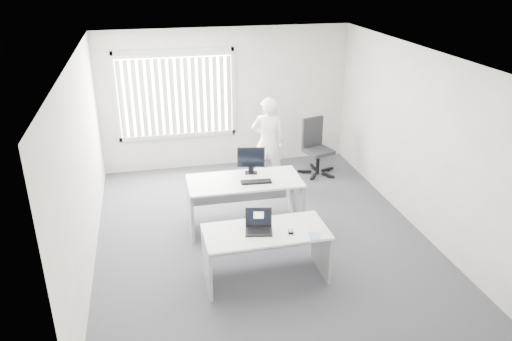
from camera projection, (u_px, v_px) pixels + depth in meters
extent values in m
plane|color=#55555D|center=(261.00, 234.00, 7.86)|extent=(6.00, 6.00, 0.00)
cube|color=silver|center=(226.00, 99.00, 9.99)|extent=(5.00, 0.02, 2.80)
cube|color=silver|center=(335.00, 265.00, 4.62)|extent=(5.00, 0.02, 2.80)
cube|color=silver|center=(83.00, 166.00, 6.80)|extent=(0.02, 6.00, 2.80)
cube|color=silver|center=(416.00, 139.00, 7.82)|extent=(0.02, 6.00, 2.80)
cube|color=silver|center=(261.00, 55.00, 6.75)|extent=(5.00, 6.00, 0.02)
cube|color=beige|center=(176.00, 95.00, 9.69)|extent=(2.32, 0.06, 1.76)
cube|color=white|center=(266.00, 232.00, 6.51)|extent=(1.63, 0.78, 0.03)
cube|color=#9D9D9F|center=(207.00, 263.00, 6.49)|extent=(0.05, 0.70, 0.71)
cube|color=#9D9D9F|center=(321.00, 248.00, 6.83)|extent=(0.05, 0.70, 0.71)
cube|color=white|center=(244.00, 181.00, 7.81)|extent=(1.79, 0.85, 0.03)
cube|color=#9D9D9F|center=(190.00, 209.00, 7.80)|extent=(0.05, 0.77, 0.78)
cube|color=#9D9D9F|center=(297.00, 199.00, 8.14)|extent=(0.05, 0.77, 0.78)
cylinder|color=black|center=(317.00, 172.00, 10.01)|extent=(0.80, 0.80, 0.09)
cylinder|color=black|center=(318.00, 163.00, 9.93)|extent=(0.07, 0.07, 0.49)
cube|color=black|center=(318.00, 151.00, 9.84)|extent=(0.61, 0.61, 0.07)
cube|color=black|center=(312.00, 132.00, 9.88)|extent=(0.47, 0.20, 0.59)
imported|color=white|center=(268.00, 141.00, 9.29)|extent=(0.71, 0.55, 1.70)
cube|color=white|center=(297.00, 230.00, 6.52)|extent=(0.31, 0.23, 0.00)
cube|color=white|center=(314.00, 236.00, 6.37)|extent=(0.17, 0.21, 0.01)
cube|color=black|center=(256.00, 182.00, 7.71)|extent=(0.48, 0.19, 0.02)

